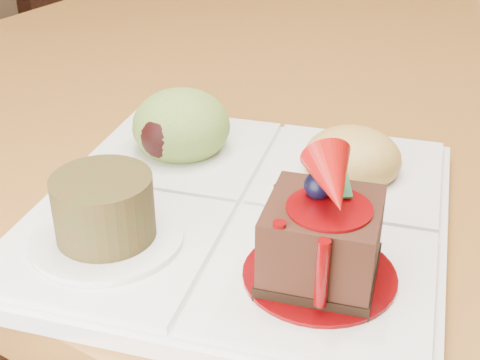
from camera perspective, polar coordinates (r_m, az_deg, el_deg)
The scene contains 4 objects.
ground at distance 1.50m, azimuth 14.44°, elevation -13.86°, with size 6.00×6.00×0.00m, color #512717.
dining_table at distance 1.15m, azimuth 18.71°, elevation 11.81°, with size 1.00×1.80×0.75m.
chair_left at distance 1.57m, azimuth -9.24°, elevation 11.86°, with size 0.44×0.44×0.95m.
sampler_plate at distance 0.46m, azimuth -0.08°, elevation -1.18°, with size 0.34×0.34×0.11m.
Camera 1 is at (0.24, -1.08, 1.01)m, focal length 50.00 mm.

